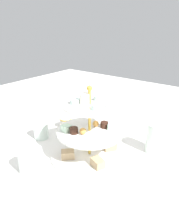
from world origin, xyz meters
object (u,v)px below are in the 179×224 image
Objects in this scene: water_glass_tall_right at (155,138)px; butter_knife_right at (110,123)px; butter_knife_left at (123,219)px; water_glass_mid_back at (27,161)px; tiered_serving_stand at (89,137)px; teacup_with_saucer at (66,123)px; water_glass_short_left at (41,131)px.

water_glass_tall_right reaches higher than butter_knife_right.
butter_knife_left is 1.93× the size of water_glass_mid_back.
tiered_serving_stand is 0.28m from teacup_with_saucer.
butter_knife_left is 1.00× the size of butter_knife_right.
water_glass_short_left is (0.44, 0.20, -0.03)m from water_glass_tall_right.
butter_knife_left is (-0.25, 0.18, -0.08)m from tiered_serving_stand.
tiered_serving_stand reaches higher than water_glass_mid_back.
butter_knife_left is (-0.49, 0.30, -0.02)m from teacup_with_saucer.
water_glass_mid_back is at bearing 128.34° from water_glass_short_left.
water_glass_mid_back is (0.30, 0.39, -0.02)m from water_glass_tall_right.
butter_knife_left is at bearing 106.87° from butter_knife_right.
tiered_serving_stand is at bearing -118.38° from water_glass_mid_back.
butter_knife_right is 1.93× the size of water_glass_mid_back.
water_glass_short_left is 0.79× the size of water_glass_mid_back.
butter_knife_right is at bearing 78.23° from butter_knife_left.
water_glass_tall_right reaches higher than water_glass_mid_back.
tiered_serving_stand reaches higher than butter_knife_left.
tiered_serving_stand reaches higher than butter_knife_right.
tiered_serving_stand is at bearing 153.11° from teacup_with_saucer.
water_glass_short_left is at bearing 43.24° from butter_knife_right.
water_glass_short_left reaches higher than butter_knife_left.
tiered_serving_stand is 3.30× the size of teacup_with_saucer.
water_glass_tall_right is at bearing -127.57° from water_glass_mid_back.
butter_knife_left is at bearing 162.30° from water_glass_short_left.
water_glass_short_left is at bearing -51.66° from water_glass_mid_back.
water_glass_short_left is at bearing 4.21° from tiered_serving_stand.
butter_knife_left is (-0.51, 0.16, -0.03)m from water_glass_short_left.
teacup_with_saucer reaches higher than butter_knife_right.
tiered_serving_stand is 2.44× the size of water_glass_tall_right.
butter_knife_right is (-0.15, -0.17, -0.02)m from teacup_with_saucer.
water_glass_mid_back is (-0.13, 0.33, 0.02)m from teacup_with_saucer.
water_glass_tall_right is 0.37m from butter_knife_left.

